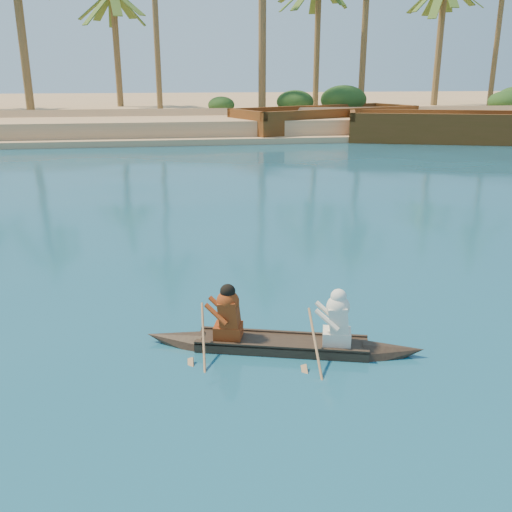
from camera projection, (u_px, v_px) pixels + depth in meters
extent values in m
plane|color=#0C3B53|center=(331.00, 263.00, 13.00)|extent=(160.00, 160.00, 0.00)
cube|color=tan|center=(222.00, 136.00, 37.41)|extent=(150.00, 8.00, 0.50)
cube|color=tan|center=(201.00, 109.00, 57.96)|extent=(150.00, 50.00, 1.50)
cube|color=#602F14|center=(326.00, 127.00, 39.29)|extent=(13.81, 9.24, 1.64)
cube|color=#602F14|center=(451.00, 134.00, 35.56)|extent=(13.33, 7.84, 1.58)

